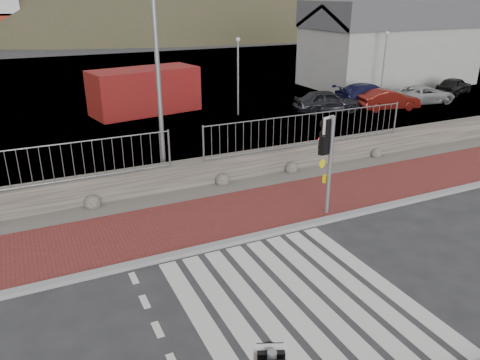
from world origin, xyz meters
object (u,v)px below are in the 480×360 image
shipping_container (145,91)px  car_a (327,101)px  traffic_signal_far (331,146)px  streetlight (160,33)px  car_d (424,94)px  car_c (368,94)px  car_e (454,86)px  car_b (389,100)px

shipping_container → car_a: bearing=-35.4°
traffic_signal_far → streetlight: bearing=-72.3°
car_d → car_c: bearing=74.2°
traffic_signal_far → car_e: (18.35, 11.60, -1.63)m
streetlight → car_e: (21.78, 6.87, -4.48)m
streetlight → car_d: (17.83, 5.65, -4.50)m
car_b → car_c: car_c is taller
traffic_signal_far → shipping_container: bearing=-102.8°
car_c → car_d: 3.47m
traffic_signal_far → car_d: (14.41, 10.37, -1.65)m
streetlight → car_e: 23.27m
traffic_signal_far → streetlight: 6.49m
traffic_signal_far → streetlight: (-3.43, 4.73, 2.84)m
traffic_signal_far → car_e: traffic_signal_far is taller
streetlight → car_a: size_ratio=2.44×
shipping_container → car_c: shipping_container is taller
traffic_signal_far → car_e: 21.77m
shipping_container → car_d: shipping_container is taller
car_b → car_d: 3.12m
streetlight → car_d: 19.24m
car_e → streetlight: bearing=88.3°
car_c → car_b: bearing=-177.9°
traffic_signal_far → car_d: bearing=-162.5°
shipping_container → car_e: bearing=-21.0°
shipping_container → car_e: (19.81, -3.69, -0.65)m
shipping_container → car_b: shipping_container is taller
traffic_signal_far → car_a: (7.75, 10.99, -1.57)m
streetlight → traffic_signal_far: bearing=-56.3°
streetlight → shipping_container: 11.40m
car_e → car_a: bearing=74.0°
car_c → streetlight: bearing=113.3°
shipping_container → car_e: 20.16m
car_b → car_e: 7.23m
car_d → car_e: 4.13m
streetlight → shipping_container: streetlight is taller
car_a → shipping_container: bearing=77.9°
shipping_container → car_a: 10.17m
car_c → car_e: car_c is taller
car_b → car_a: bearing=85.6°
car_b → shipping_container: bearing=79.1°
car_a → car_e: bearing=-73.8°
shipping_container → car_e: size_ratio=1.76×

